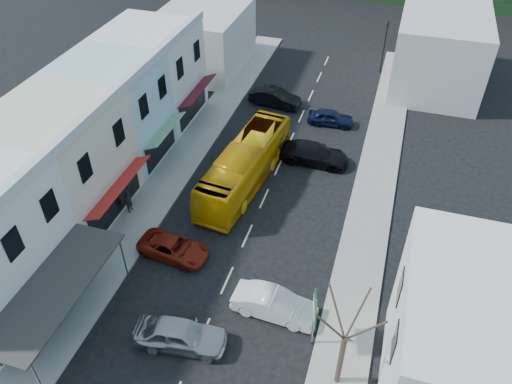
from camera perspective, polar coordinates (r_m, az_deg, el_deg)
name	(u,v)px	position (r m, az deg, el deg)	size (l,w,h in m)	color
ground	(227,280)	(30.73, -3.33, -10.03)	(120.00, 120.00, 0.00)	black
sidewalk_left	(180,164)	(39.73, -8.70, 3.18)	(3.00, 52.00, 0.15)	gray
sidewalk_right	(372,200)	(36.79, 13.11, -0.93)	(3.00, 52.00, 0.15)	gray
shopfront_row	(78,147)	(36.42, -19.71, 4.90)	(8.25, 30.00, 8.00)	silver
right_building	(485,358)	(24.92, 24.73, -16.87)	(8.00, 9.00, 8.00)	silver
distant_block_left	(204,39)	(53.51, -5.97, 17.02)	(8.00, 10.00, 6.00)	#B7B2A8
distant_block_right	(440,50)	(52.51, 20.24, 14.99)	(8.00, 12.00, 7.00)	#B7B2A8
bus	(245,166)	(36.61, -1.26, 2.99)	(2.50, 11.60, 3.10)	#D3980A
car_silver	(181,336)	(27.73, -8.56, -15.97)	(1.80, 4.40, 1.40)	#9E9EA2
car_white	(274,305)	(28.63, 2.09, -12.82)	(1.80, 4.40, 1.40)	silver
car_red	(173,247)	(31.98, -9.42, -6.26)	(1.90, 4.60, 1.40)	maroon
car_black_near	(314,155)	(39.49, 6.62, 4.26)	(1.84, 4.50, 1.40)	black
car_navy_mid	(330,117)	(44.40, 8.51, 8.43)	(1.80, 4.40, 1.40)	black
car_black_far	(275,98)	(46.85, 2.18, 10.63)	(1.80, 4.40, 1.40)	black
pedestrian_left	(129,201)	(35.43, -14.31, -1.04)	(0.60, 0.40, 1.70)	black
direction_sign	(313,323)	(26.65, 6.58, -14.64)	(0.58, 1.67, 3.72)	#075924
street_tree	(345,339)	(24.07, 10.10, -16.23)	(3.05, 3.05, 7.38)	#32251C
traffic_signal	(384,48)	(53.53, 14.43, 15.70)	(0.95, 1.22, 5.44)	black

